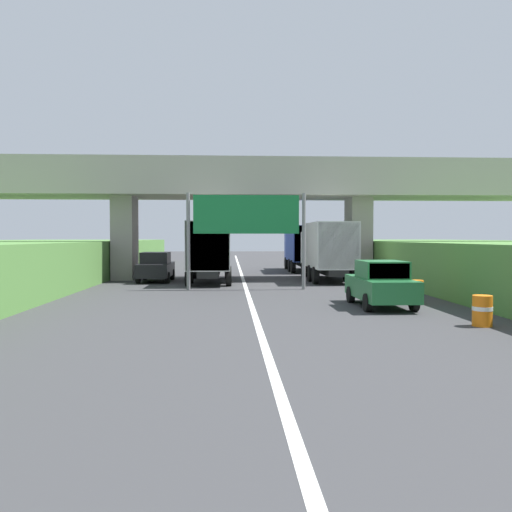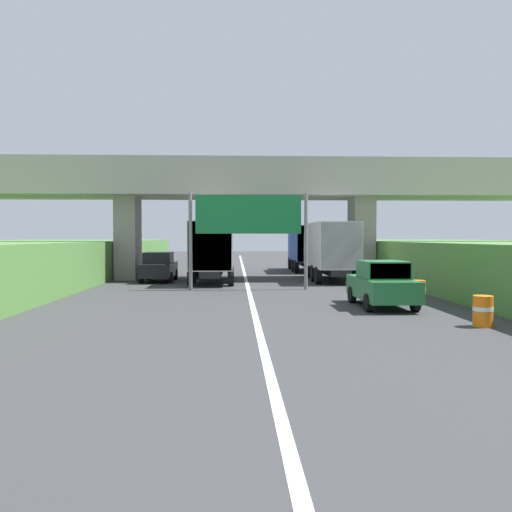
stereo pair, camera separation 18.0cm
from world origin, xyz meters
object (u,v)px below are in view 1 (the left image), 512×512
object	(u,v)px
construction_barrel_3	(416,291)
car_black	(156,267)
truck_red	(210,249)
car_green	(381,284)
construction_barrel_2	(482,311)
truck_blue	(303,246)
overhead_highway_sign	(246,220)
truck_white	(327,248)

from	to	relation	value
construction_barrel_3	car_black	bearing A→B (deg)	138.06
truck_red	car_green	world-z (taller)	truck_red
construction_barrel_3	construction_barrel_2	bearing A→B (deg)	-90.29
truck_red	truck_blue	bearing A→B (deg)	54.94
truck_red	construction_barrel_3	size ratio (longest dim) A/B	8.11
overhead_highway_sign	truck_white	distance (m)	7.30
overhead_highway_sign	car_green	size ratio (longest dim) A/B	1.43
truck_blue	car_black	distance (m)	13.39
truck_blue	construction_barrel_2	bearing A→B (deg)	-86.09
overhead_highway_sign	construction_barrel_2	world-z (taller)	overhead_highway_sign
car_black	car_green	world-z (taller)	same
car_green	construction_barrel_2	bearing A→B (deg)	-68.14
overhead_highway_sign	car_green	bearing A→B (deg)	-54.19
truck_white	truck_blue	bearing A→B (deg)	91.16
overhead_highway_sign	truck_white	xyz separation A→B (m)	(4.99, 5.12, -1.52)
truck_white	truck_blue	xyz separation A→B (m)	(-0.18, 8.75, 0.00)
car_green	construction_barrel_3	distance (m)	2.11
construction_barrel_2	car_green	bearing A→B (deg)	111.86
truck_white	construction_barrel_2	size ratio (longest dim) A/B	8.11
car_black	car_green	bearing A→B (deg)	-49.45
overhead_highway_sign	construction_barrel_2	size ratio (longest dim) A/B	6.53
construction_barrel_2	truck_red	bearing A→B (deg)	119.15
overhead_highway_sign	truck_blue	distance (m)	14.75
truck_white	car_green	xyz separation A→B (m)	(-0.21, -11.74, -1.08)
car_black	construction_barrel_2	distance (m)	19.70
truck_red	truck_white	xyz separation A→B (m)	(6.94, 0.88, 0.00)
truck_blue	construction_barrel_3	world-z (taller)	truck_blue
truck_white	construction_barrel_3	size ratio (longest dim) A/B	8.11
overhead_highway_sign	construction_barrel_3	xyz separation A→B (m)	(6.53, -5.52, -3.00)
overhead_highway_sign	truck_blue	xyz separation A→B (m)	(4.81, 13.86, -1.52)
overhead_highway_sign	truck_red	xyz separation A→B (m)	(-1.95, 4.23, -1.52)
car_black	construction_barrel_2	xyz separation A→B (m)	(11.64, -15.89, -0.40)
construction_barrel_2	construction_barrel_3	xyz separation A→B (m)	(0.03, 5.41, 0.00)
overhead_highway_sign	car_black	size ratio (longest dim) A/B	1.43
truck_blue	car_black	bearing A→B (deg)	-138.16
car_green	truck_red	bearing A→B (deg)	121.79
overhead_highway_sign	truck_blue	world-z (taller)	overhead_highway_sign
overhead_highway_sign	car_black	xyz separation A→B (m)	(-5.13, 4.96, -2.60)
overhead_highway_sign	construction_barrel_3	world-z (taller)	overhead_highway_sign
car_green	construction_barrel_3	bearing A→B (deg)	32.27
car_black	overhead_highway_sign	bearing A→B (deg)	-44.03
overhead_highway_sign	truck_red	distance (m)	4.90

